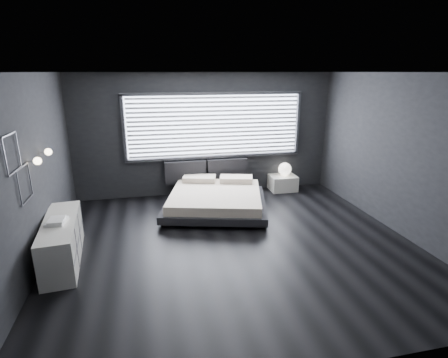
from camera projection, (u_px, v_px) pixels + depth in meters
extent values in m
plane|color=black|center=(235.00, 244.00, 5.95)|extent=(6.00, 6.00, 0.00)
plane|color=silver|center=(237.00, 72.00, 5.12)|extent=(6.00, 6.00, 0.00)
cube|color=black|center=(206.00, 135.00, 8.10)|extent=(6.00, 0.04, 2.80)
cube|color=black|center=(315.00, 244.00, 2.97)|extent=(6.00, 0.04, 2.80)
cube|color=black|center=(29.00, 176.00, 4.92)|extent=(0.04, 5.50, 2.80)
cube|color=black|center=(400.00, 155.00, 6.16)|extent=(0.04, 5.50, 2.80)
cube|color=white|center=(215.00, 126.00, 8.06)|extent=(4.00, 0.02, 1.38)
cube|color=#47474C|center=(123.00, 129.00, 7.61)|extent=(0.06, 0.08, 1.48)
cube|color=#47474C|center=(298.00, 123.00, 8.46)|extent=(0.06, 0.08, 1.48)
cube|color=#47474C|center=(215.00, 93.00, 7.82)|extent=(4.14, 0.08, 0.06)
cube|color=#47474C|center=(215.00, 157.00, 8.25)|extent=(4.14, 0.08, 0.06)
cube|color=silver|center=(215.00, 126.00, 8.01)|extent=(3.94, 0.03, 1.32)
cube|color=black|center=(185.00, 172.00, 8.14)|extent=(0.96, 0.16, 0.52)
cube|color=black|center=(227.00, 169.00, 8.34)|extent=(0.96, 0.16, 0.52)
cylinder|color=silver|center=(32.00, 161.00, 4.91)|extent=(0.10, 0.02, 0.02)
sphere|color=#FFE5B7|center=(37.00, 161.00, 4.93)|extent=(0.11, 0.11, 0.11)
cylinder|color=silver|center=(43.00, 152.00, 5.47)|extent=(0.10, 0.02, 0.02)
sphere|color=#FFE5B7|center=(48.00, 152.00, 5.49)|extent=(0.11, 0.11, 0.11)
cube|color=#47474C|center=(9.00, 135.00, 4.21)|extent=(0.01, 0.46, 0.02)
cube|color=#47474C|center=(15.00, 171.00, 4.34)|extent=(0.01, 0.46, 0.02)
cube|color=#47474C|center=(18.00, 149.00, 4.49)|extent=(0.01, 0.02, 0.46)
cube|color=#47474C|center=(5.00, 158.00, 4.06)|extent=(0.01, 0.02, 0.46)
cube|color=#47474C|center=(22.00, 167.00, 4.58)|extent=(0.01, 0.46, 0.02)
cube|color=#47474C|center=(28.00, 200.00, 4.71)|extent=(0.01, 0.46, 0.02)
cube|color=#47474C|center=(30.00, 179.00, 4.86)|extent=(0.01, 0.02, 0.46)
cube|color=#47474C|center=(19.00, 189.00, 4.43)|extent=(0.01, 0.02, 0.46)
cube|color=black|center=(167.00, 223.00, 6.66)|extent=(0.14, 0.14, 0.07)
cube|color=black|center=(260.00, 225.00, 6.58)|extent=(0.14, 0.14, 0.07)
cube|color=black|center=(180.00, 195.00, 8.18)|extent=(0.14, 0.14, 0.07)
cube|color=black|center=(256.00, 196.00, 8.10)|extent=(0.14, 0.14, 0.07)
cube|color=black|center=(216.00, 204.00, 7.35)|extent=(2.49, 2.43, 0.15)
cube|color=beige|center=(216.00, 196.00, 7.30)|extent=(2.24, 2.24, 0.19)
cube|color=beige|center=(199.00, 179.00, 7.96)|extent=(0.81, 0.57, 0.12)
cube|color=beige|center=(236.00, 179.00, 7.93)|extent=(0.81, 0.57, 0.12)
cube|color=silver|center=(283.00, 183.00, 8.61)|extent=(0.64, 0.53, 0.37)
sphere|color=white|center=(285.00, 169.00, 8.54)|extent=(0.32, 0.32, 0.32)
cube|color=silver|center=(62.00, 241.00, 5.33)|extent=(0.62, 1.71, 0.67)
cube|color=#47474C|center=(79.00, 239.00, 5.39)|extent=(0.16, 1.65, 0.65)
cube|color=white|center=(56.00, 221.00, 5.16)|extent=(0.29, 0.35, 0.04)
cube|color=white|center=(57.00, 220.00, 5.13)|extent=(0.21, 0.29, 0.03)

